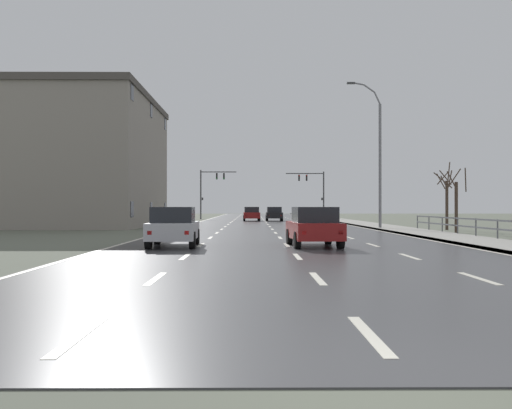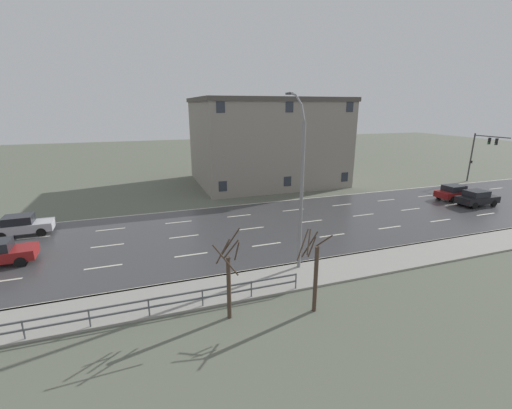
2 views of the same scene
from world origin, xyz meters
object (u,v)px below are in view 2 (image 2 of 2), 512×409
(car_mid_centre, at_px, (455,192))
(car_far_left, at_px, (22,225))
(car_near_left, at_px, (477,198))
(brick_building, at_px, (266,141))
(street_lamp_midground, at_px, (301,187))
(traffic_signal_left, at_px, (480,150))

(car_mid_centre, relative_size, car_far_left, 1.00)
(car_near_left, height_order, brick_building, brick_building)
(street_lamp_midground, xyz_separation_m, car_near_left, (-6.39, 22.84, -4.28))
(street_lamp_midground, height_order, traffic_signal_left, street_lamp_midground)
(traffic_signal_left, xyz_separation_m, car_far_left, (2.34, -49.98, -3.46))
(brick_building, bearing_deg, street_lamp_midground, -16.26)
(traffic_signal_left, bearing_deg, car_near_left, -50.45)
(car_far_left, distance_m, brick_building, 27.81)
(street_lamp_midground, distance_m, traffic_signal_left, 35.39)
(street_lamp_midground, bearing_deg, car_near_left, 105.62)
(street_lamp_midground, height_order, brick_building, brick_building)
(street_lamp_midground, xyz_separation_m, car_far_left, (-11.92, -17.59, -4.28))
(street_lamp_midground, distance_m, car_far_left, 21.68)
(car_mid_centre, relative_size, brick_building, 0.23)
(car_near_left, bearing_deg, car_mid_centre, -176.84)
(traffic_signal_left, xyz_separation_m, car_mid_centre, (5.38, -9.66, -3.46))
(traffic_signal_left, bearing_deg, brick_building, -111.12)
(traffic_signal_left, relative_size, car_mid_centre, 1.51)
(car_near_left, bearing_deg, car_far_left, -97.49)
(brick_building, bearing_deg, car_far_left, -63.75)
(traffic_signal_left, xyz_separation_m, brick_building, (-9.80, -25.37, 1.04))
(traffic_signal_left, height_order, brick_building, brick_building)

